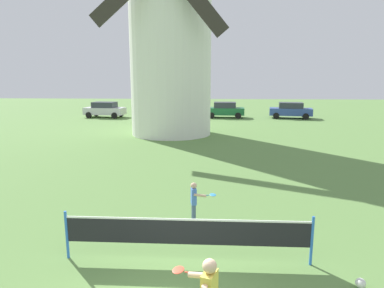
# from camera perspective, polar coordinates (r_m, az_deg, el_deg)

# --- Properties ---
(windmill) EXTENTS (8.90, 6.32, 15.15)m
(windmill) POSITION_cam_1_polar(r_m,az_deg,el_deg) (24.19, -3.70, 19.64)
(windmill) COLOR white
(windmill) RESTS_ON ground_plane
(tennis_net) EXTENTS (5.37, 0.06, 1.10)m
(tennis_net) POSITION_cam_1_polar(r_m,az_deg,el_deg) (7.50, -0.86, -14.65)
(tennis_net) COLOR blue
(tennis_net) RESTS_ON ground_plane
(player_far) EXTENTS (0.73, 0.37, 1.13)m
(player_far) POSITION_cam_1_polar(r_m,az_deg,el_deg) (9.45, 0.45, -9.37)
(player_far) COLOR slate
(player_far) RESTS_ON ground_plane
(stray_ball) EXTENTS (0.19, 0.19, 0.19)m
(stray_ball) POSITION_cam_1_polar(r_m,az_deg,el_deg) (7.66, 26.61, -20.31)
(stray_ball) COLOR silver
(stray_ball) RESTS_ON ground_plane
(parked_car_silver) EXTENTS (4.18, 2.25, 1.56)m
(parked_car_silver) POSITION_cam_1_polar(r_m,az_deg,el_deg) (35.61, -14.53, 5.68)
(parked_car_silver) COLOR silver
(parked_car_silver) RESTS_ON ground_plane
(parked_car_mustard) EXTENTS (4.27, 2.02, 1.56)m
(parked_car_mustard) POSITION_cam_1_polar(r_m,az_deg,el_deg) (34.48, -4.96, 5.83)
(parked_car_mustard) COLOR #999919
(parked_car_mustard) RESTS_ON ground_plane
(parked_car_green) EXTENTS (3.92, 2.01, 1.56)m
(parked_car_green) POSITION_cam_1_polar(r_m,az_deg,el_deg) (34.41, 5.56, 5.81)
(parked_car_green) COLOR #1E6638
(parked_car_green) RESTS_ON ground_plane
(parked_car_blue) EXTENTS (4.31, 2.41, 1.56)m
(parked_car_blue) POSITION_cam_1_polar(r_m,az_deg,el_deg) (35.10, 16.33, 5.52)
(parked_car_blue) COLOR #334C99
(parked_car_blue) RESTS_ON ground_plane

